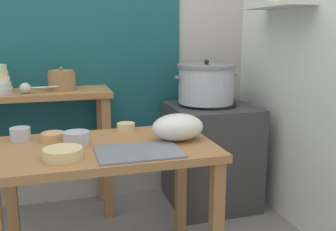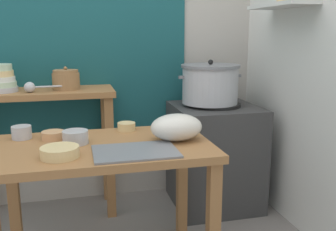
{
  "view_description": "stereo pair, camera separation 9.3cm",
  "coord_description": "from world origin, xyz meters",
  "px_view_note": "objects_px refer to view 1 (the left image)",
  "views": [
    {
      "loc": [
        -0.13,
        -1.8,
        1.27
      ],
      "look_at": [
        0.46,
        0.2,
        0.82
      ],
      "focal_mm": 40.2,
      "sensor_mm": 36.0,
      "label": 1
    },
    {
      "loc": [
        -0.04,
        -1.82,
        1.27
      ],
      "look_at": [
        0.46,
        0.2,
        0.82
      ],
      "focal_mm": 40.2,
      "sensor_mm": 36.0,
      "label": 2
    }
  ],
  "objects_px": {
    "serving_tray": "(139,152)",
    "prep_bowl_4": "(76,138)",
    "stove_block": "(211,155)",
    "prep_bowl_2": "(53,136)",
    "steamer_pot": "(206,84)",
    "prep_bowl_1": "(126,127)",
    "back_shelf_table": "(39,123)",
    "ladle": "(27,88)",
    "prep_bowl_3": "(20,134)",
    "plastic_bag": "(178,127)",
    "clay_pot": "(62,80)",
    "prep_bowl_0": "(63,153)",
    "prep_table": "(106,166)"
  },
  "relations": [
    {
      "from": "prep_bowl_1",
      "to": "prep_bowl_3",
      "type": "xyz_separation_m",
      "value": [
        -0.57,
        -0.04,
        0.01
      ]
    },
    {
      "from": "prep_bowl_1",
      "to": "prep_bowl_2",
      "type": "relative_size",
      "value": 0.86
    },
    {
      "from": "clay_pot",
      "to": "prep_bowl_0",
      "type": "xyz_separation_m",
      "value": [
        -0.03,
        -0.94,
        -0.22
      ]
    },
    {
      "from": "prep_bowl_0",
      "to": "plastic_bag",
      "type": "bearing_deg",
      "value": 13.6
    },
    {
      "from": "stove_block",
      "to": "steamer_pot",
      "type": "distance_m",
      "value": 0.54
    },
    {
      "from": "clay_pot",
      "to": "prep_bowl_1",
      "type": "distance_m",
      "value": 0.66
    },
    {
      "from": "stove_block",
      "to": "clay_pot",
      "type": "xyz_separation_m",
      "value": [
        -1.04,
        0.13,
        0.58
      ]
    },
    {
      "from": "ladle",
      "to": "clay_pot",
      "type": "bearing_deg",
      "value": 22.8
    },
    {
      "from": "back_shelf_table",
      "to": "ladle",
      "type": "height_order",
      "value": "ladle"
    },
    {
      "from": "prep_bowl_0",
      "to": "prep_bowl_2",
      "type": "bearing_deg",
      "value": 97.82
    },
    {
      "from": "clay_pot",
      "to": "prep_bowl_3",
      "type": "distance_m",
      "value": 0.64
    },
    {
      "from": "stove_block",
      "to": "prep_bowl_2",
      "type": "xyz_separation_m",
      "value": [
        -1.11,
        -0.49,
        0.36
      ]
    },
    {
      "from": "prep_bowl_0",
      "to": "prep_bowl_4",
      "type": "height_order",
      "value": "prep_bowl_4"
    },
    {
      "from": "prep_bowl_0",
      "to": "ladle",
      "type": "bearing_deg",
      "value": 102.78
    },
    {
      "from": "back_shelf_table",
      "to": "prep_bowl_4",
      "type": "relative_size",
      "value": 7.32
    },
    {
      "from": "prep_bowl_3",
      "to": "prep_bowl_0",
      "type": "bearing_deg",
      "value": -60.9
    },
    {
      "from": "back_shelf_table",
      "to": "prep_bowl_0",
      "type": "bearing_deg",
      "value": -81.67
    },
    {
      "from": "steamer_pot",
      "to": "serving_tray",
      "type": "height_order",
      "value": "steamer_pot"
    },
    {
      "from": "serving_tray",
      "to": "prep_bowl_3",
      "type": "xyz_separation_m",
      "value": [
        -0.56,
        0.39,
        0.03
      ]
    },
    {
      "from": "prep_bowl_1",
      "to": "prep_bowl_4",
      "type": "bearing_deg",
      "value": -144.57
    },
    {
      "from": "steamer_pot",
      "to": "prep_bowl_4",
      "type": "xyz_separation_m",
      "value": [
        -0.96,
        -0.62,
        -0.16
      ]
    },
    {
      "from": "stove_block",
      "to": "clay_pot",
      "type": "distance_m",
      "value": 1.2
    },
    {
      "from": "back_shelf_table",
      "to": "ladle",
      "type": "xyz_separation_m",
      "value": [
        -0.05,
        -0.09,
        0.26
      ]
    },
    {
      "from": "prep_table",
      "to": "prep_bowl_0",
      "type": "bearing_deg",
      "value": -142.96
    },
    {
      "from": "steamer_pot",
      "to": "serving_tray",
      "type": "distance_m",
      "value": 1.1
    },
    {
      "from": "prep_table",
      "to": "clay_pot",
      "type": "relative_size",
      "value": 6.0
    },
    {
      "from": "clay_pot",
      "to": "prep_bowl_1",
      "type": "relative_size",
      "value": 1.75
    },
    {
      "from": "back_shelf_table",
      "to": "plastic_bag",
      "type": "bearing_deg",
      "value": -47.51
    },
    {
      "from": "steamer_pot",
      "to": "prep_bowl_1",
      "type": "height_order",
      "value": "steamer_pot"
    },
    {
      "from": "steamer_pot",
      "to": "clay_pot",
      "type": "bearing_deg",
      "value": 173.75
    },
    {
      "from": "prep_table",
      "to": "steamer_pot",
      "type": "height_order",
      "value": "steamer_pot"
    },
    {
      "from": "stove_block",
      "to": "steamer_pot",
      "type": "relative_size",
      "value": 1.65
    },
    {
      "from": "back_shelf_table",
      "to": "steamer_pot",
      "type": "relative_size",
      "value": 2.03
    },
    {
      "from": "clay_pot",
      "to": "prep_bowl_0",
      "type": "bearing_deg",
      "value": -91.54
    },
    {
      "from": "stove_block",
      "to": "prep_table",
      "type": "bearing_deg",
      "value": -142.91
    },
    {
      "from": "serving_tray",
      "to": "clay_pot",
      "type": "bearing_deg",
      "value": 108.66
    },
    {
      "from": "prep_table",
      "to": "prep_bowl_2",
      "type": "xyz_separation_m",
      "value": [
        -0.25,
        0.16,
        0.14
      ]
    },
    {
      "from": "serving_tray",
      "to": "prep_bowl_4",
      "type": "distance_m",
      "value": 0.35
    },
    {
      "from": "prep_bowl_4",
      "to": "steamer_pot",
      "type": "bearing_deg",
      "value": 32.9
    },
    {
      "from": "plastic_bag",
      "to": "prep_bowl_3",
      "type": "height_order",
      "value": "plastic_bag"
    },
    {
      "from": "serving_tray",
      "to": "prep_bowl_1",
      "type": "relative_size",
      "value": 3.82
    },
    {
      "from": "prep_table",
      "to": "back_shelf_table",
      "type": "bearing_deg",
      "value": 114.0
    },
    {
      "from": "stove_block",
      "to": "clay_pot",
      "type": "relative_size",
      "value": 4.26
    },
    {
      "from": "back_shelf_table",
      "to": "prep_bowl_2",
      "type": "relative_size",
      "value": 7.86
    },
    {
      "from": "prep_bowl_4",
      "to": "prep_bowl_3",
      "type": "bearing_deg",
      "value": 149.28
    },
    {
      "from": "ladle",
      "to": "prep_bowl_2",
      "type": "xyz_separation_m",
      "value": [
        0.15,
        -0.53,
        -0.19
      ]
    },
    {
      "from": "back_shelf_table",
      "to": "plastic_bag",
      "type": "relative_size",
      "value": 3.47
    },
    {
      "from": "plastic_bag",
      "to": "back_shelf_table",
      "type": "bearing_deg",
      "value": 132.49
    },
    {
      "from": "prep_bowl_1",
      "to": "prep_bowl_3",
      "type": "distance_m",
      "value": 0.57
    },
    {
      "from": "back_shelf_table",
      "to": "stove_block",
      "type": "height_order",
      "value": "back_shelf_table"
    }
  ]
}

